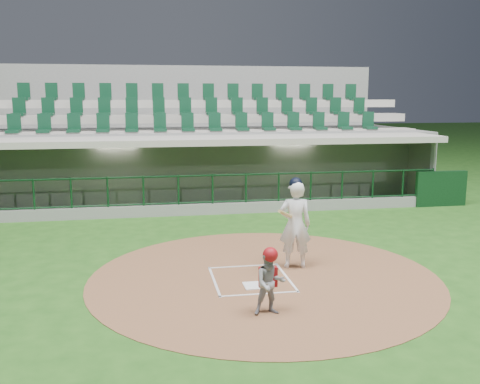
% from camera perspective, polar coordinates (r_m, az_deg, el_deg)
% --- Properties ---
extents(ground, '(120.00, 120.00, 0.00)m').
position_cam_1_polar(ground, '(11.31, 0.87, -8.85)').
color(ground, '#1F4D16').
rests_on(ground, ground).
extents(dirt_circle, '(7.20, 7.20, 0.01)m').
position_cam_1_polar(dirt_circle, '(11.18, 2.60, -9.05)').
color(dirt_circle, brown).
rests_on(dirt_circle, ground).
extents(home_plate, '(0.43, 0.43, 0.02)m').
position_cam_1_polar(home_plate, '(10.65, 1.59, -9.94)').
color(home_plate, white).
rests_on(home_plate, dirt_circle).
extents(batter_box_chalk, '(1.55, 1.80, 0.01)m').
position_cam_1_polar(batter_box_chalk, '(11.03, 1.17, -9.26)').
color(batter_box_chalk, silver).
rests_on(batter_box_chalk, ground).
extents(dugout_structure, '(16.40, 3.70, 3.00)m').
position_cam_1_polar(dugout_structure, '(18.65, -3.06, 1.76)').
color(dugout_structure, slate).
rests_on(dugout_structure, ground).
extents(seating_deck, '(17.00, 6.72, 5.15)m').
position_cam_1_polar(seating_deck, '(21.62, -4.59, 4.12)').
color(seating_deck, slate).
rests_on(seating_deck, ground).
extents(batter, '(0.92, 0.92, 1.98)m').
position_cam_1_polar(batter, '(11.56, 5.88, -3.33)').
color(batter, white).
rests_on(batter, dirt_circle).
extents(catcher, '(0.54, 0.42, 1.18)m').
position_cam_1_polar(catcher, '(9.19, 3.22, -9.46)').
color(catcher, '#939398').
rests_on(catcher, dirt_circle).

